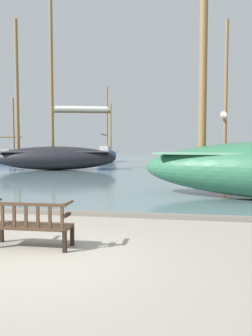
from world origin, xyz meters
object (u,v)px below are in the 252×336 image
(sailboat_nearest_starboard, at_px, (225,157))
(sailboat_centre_channel, at_px, (107,155))
(sailboat_distant_harbor, at_px, (56,155))
(park_bench, at_px, (30,224))

(sailboat_nearest_starboard, height_order, sailboat_centre_channel, sailboat_nearest_starboard)
(sailboat_distant_harbor, bearing_deg, sailboat_nearest_starboard, 15.12)
(park_bench, xyz_separation_m, sailboat_centre_channel, (-6.86, 35.76, 0.57))
(park_bench, distance_m, sailboat_nearest_starboard, 24.90)
(sailboat_distant_harbor, bearing_deg, park_bench, -69.30)
(park_bench, relative_size, sailboat_nearest_starboard, 0.12)
(park_bench, distance_m, sailboat_distant_harbor, 21.59)
(park_bench, height_order, sailboat_nearest_starboard, sailboat_nearest_starboard)
(park_bench, xyz_separation_m, sailboat_distant_harbor, (-7.62, 20.18, 0.90))
(sailboat_nearest_starboard, bearing_deg, park_bench, -105.27)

